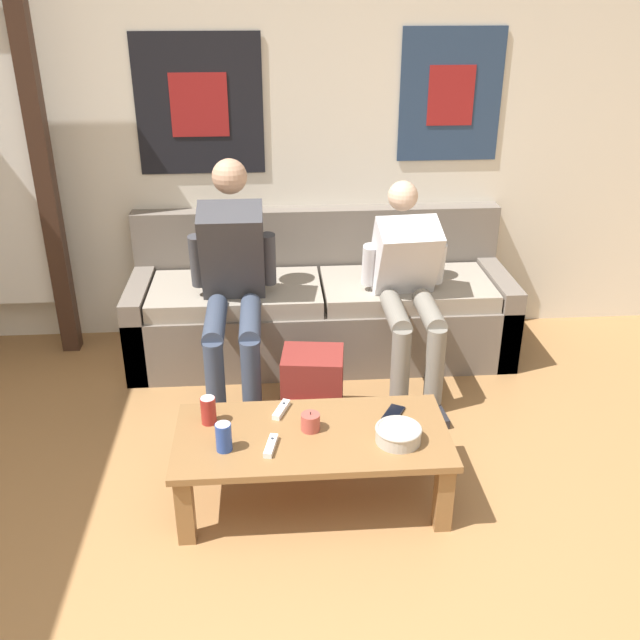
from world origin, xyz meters
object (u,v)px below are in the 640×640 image
Objects in this scene: backpack at (313,389)px; cell_phone at (393,413)px; drink_can_red at (208,410)px; game_controller_near_right at (281,410)px; coffee_table at (312,445)px; couch at (321,308)px; ceramic_bowl at (398,433)px; game_controller_near_left at (271,446)px; person_seated_adult at (232,276)px; pillar_candle at (310,422)px; drink_can_blue at (224,437)px; person_seated_teen at (408,283)px.

cell_phone is (0.32, -0.51, 0.17)m from backpack.
game_controller_near_right is (0.31, 0.06, -0.05)m from drink_can_red.
coffee_table is 0.47m from drink_can_red.
drink_can_red is 0.82× the size of cell_phone.
couch is 11.50× the size of ceramic_bowl.
game_controller_near_left is at bearing -152.23° from coffee_table.
backpack is at bearing 73.39° from game_controller_near_left.
ceramic_bowl is (0.21, -1.49, 0.10)m from couch.
coffee_table is 3.06× the size of backpack.
game_controller_near_right is (0.23, -0.86, -0.30)m from person_seated_adult.
game_controller_near_left and game_controller_near_right have the same top height.
person_seated_adult is at bearing 134.75° from backpack.
ceramic_bowl is at bearing -81.93° from couch.
game_controller_near_left is at bearing -144.23° from pillar_candle.
ceramic_bowl reaches higher than backpack.
person_seated_adult is 0.96m from drink_can_red.
drink_can_blue is (-0.50, -1.49, 0.12)m from couch.
person_seated_teen is 1.16m from ceramic_bowl.
drink_can_blue is at bearing -131.92° from game_controller_near_right.
person_seated_adult is 1.15m from drink_can_blue.
game_controller_near_left is (-0.32, -1.50, 0.07)m from couch.
pillar_candle is 0.71× the size of drink_can_blue.
person_seated_teen reaches higher than couch.
drink_can_blue is at bearing -161.76° from pillar_candle.
ceramic_bowl is 0.20m from cell_phone.
person_seated_adult is 1.10m from pillar_candle.
couch is at bearing 98.07° from ceramic_bowl.
person_seated_adult is at bearing 84.96° from drink_can_red.
drink_can_red is (-0.79, 0.20, 0.02)m from ceramic_bowl.
drink_can_blue reaches higher than ceramic_bowl.
person_seated_adult reaches higher than backpack.
person_seated_teen is at bearing 49.74° from drink_can_blue.
drink_can_blue is at bearing -130.26° from person_seated_teen.
pillar_candle is (0.35, -1.00, -0.27)m from person_seated_adult.
coffee_table is at bearing -70.94° from person_seated_adult.
drink_can_blue is (-0.01, -1.12, -0.25)m from person_seated_adult.
person_seated_teen is 2.85× the size of backpack.
pillar_candle reaches higher than backpack.
person_seated_teen is 1.38m from game_controller_near_left.
pillar_candle is 0.21m from game_controller_near_left.
coffee_table is at bearing -80.41° from pillar_candle.
drink_can_blue is (-0.36, -0.09, 0.12)m from coffee_table.
ceramic_bowl is 0.81m from drink_can_red.
game_controller_near_left is 1.01× the size of game_controller_near_right.
couch is 1.51m from ceramic_bowl.
cell_phone is (0.54, 0.21, -0.01)m from game_controller_near_left.
pillar_candle is at bearing 99.59° from coffee_table.
drink_can_red is 0.84× the size of game_controller_near_left.
drink_can_red reaches higher than backpack.
person_seated_adult is 1.18m from game_controller_near_left.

